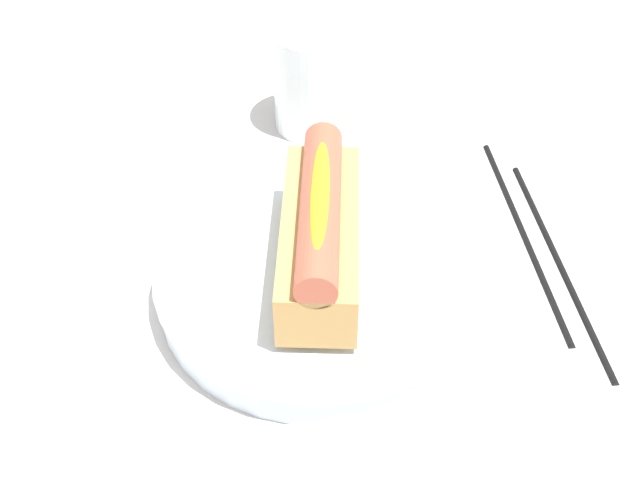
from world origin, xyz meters
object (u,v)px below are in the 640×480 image
object	(u,v)px
chopstick_near	(524,233)
chopstick_far	(557,257)
water_glass	(315,84)
hotdog_front	(320,231)
serving_bowl	(320,277)

from	to	relation	value
chopstick_near	chopstick_far	distance (m)	0.03
water_glass	chopstick_near	size ratio (longest dim) A/B	0.41
chopstick_near	chopstick_far	world-z (taller)	same
hotdog_front	chopstick_near	xyz separation A→B (m)	(0.02, -0.16, -0.06)
water_glass	serving_bowl	bearing A→B (deg)	166.67
water_glass	hotdog_front	bearing A→B (deg)	166.67
water_glass	chopstick_far	distance (m)	0.25
chopstick_far	serving_bowl	bearing A→B (deg)	94.28
hotdog_front	chopstick_far	xyz separation A→B (m)	(-0.01, -0.17, -0.06)
serving_bowl	chopstick_far	size ratio (longest dim) A/B	1.02
hotdog_front	chopstick_far	bearing A→B (deg)	-93.28
hotdog_front	chopstick_near	world-z (taller)	hotdog_front
chopstick_near	chopstick_far	bearing A→B (deg)	-150.28
serving_bowl	chopstick_far	bearing A→B (deg)	-93.28
hotdog_front	water_glass	bearing A→B (deg)	-13.33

